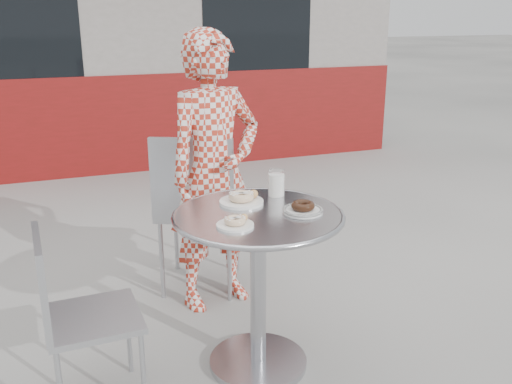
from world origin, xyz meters
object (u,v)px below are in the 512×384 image
object	(u,v)px
plate_near	(236,222)
bistro_table	(258,253)
plate_far	(242,199)
seated_person	(215,173)
plate_checker	(303,209)
milk_cup	(276,184)
chair_left	(94,352)
chair_far	(201,240)

from	to	relation	value
plate_near	bistro_table	bearing A→B (deg)	38.50
bistro_table	plate_far	size ratio (longest dim) A/B	3.79
seated_person	plate_checker	distance (m)	0.76
plate_far	plate_near	xyz separation A→B (m)	(-0.12, -0.27, -0.01)
bistro_table	plate_checker	bearing A→B (deg)	-15.72
milk_cup	chair_left	bearing A→B (deg)	-167.04
milk_cup	seated_person	bearing A→B (deg)	108.24
chair_left	milk_cup	world-z (taller)	milk_cup
chair_far	plate_far	xyz separation A→B (m)	(0.01, -0.74, 0.49)
plate_far	chair_far	bearing A→B (deg)	90.72
plate_far	milk_cup	distance (m)	0.20
chair_left	plate_checker	bearing A→B (deg)	-94.87
chair_far	chair_left	bearing A→B (deg)	76.75
chair_far	seated_person	distance (m)	0.51
bistro_table	plate_checker	xyz separation A→B (m)	(0.19, -0.05, 0.20)
plate_far	chair_left	bearing A→B (deg)	-167.25
plate_checker	milk_cup	world-z (taller)	milk_cup
chair_far	plate_far	distance (m)	0.89
plate_near	milk_cup	bearing A→B (deg)	45.32
milk_cup	plate_far	bearing A→B (deg)	-166.25
chair_far	plate_checker	distance (m)	1.09
plate_near	milk_cup	size ratio (longest dim) A/B	1.21
chair_far	plate_checker	size ratio (longest dim) A/B	5.32
plate_far	seated_person	bearing A→B (deg)	87.00
milk_cup	bistro_table	bearing A→B (deg)	-129.93
plate_far	plate_checker	bearing A→B (deg)	-44.57
plate_near	chair_left	bearing A→B (deg)	170.16
seated_person	plate_checker	size ratio (longest dim) A/B	8.45
chair_left	plate_far	xyz separation A→B (m)	(0.72, 0.16, 0.54)
plate_near	milk_cup	distance (m)	0.44
chair_left	plate_checker	xyz separation A→B (m)	(0.93, -0.04, 0.54)
bistro_table	seated_person	xyz separation A→B (m)	(0.01, 0.69, 0.19)
plate_checker	chair_left	bearing A→B (deg)	177.29
bistro_table	plate_checker	world-z (taller)	plate_checker
milk_cup	plate_near	bearing A→B (deg)	-134.68
seated_person	chair_left	bearing A→B (deg)	-152.04
chair_left	plate_near	distance (m)	0.81
chair_far	plate_far	bearing A→B (deg)	115.58
chair_far	plate_checker	bearing A→B (deg)	127.87
plate_near	seated_person	bearing A→B (deg)	79.48
chair_far	chair_left	world-z (taller)	chair_far
plate_far	plate_near	size ratio (longest dim) A/B	1.31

